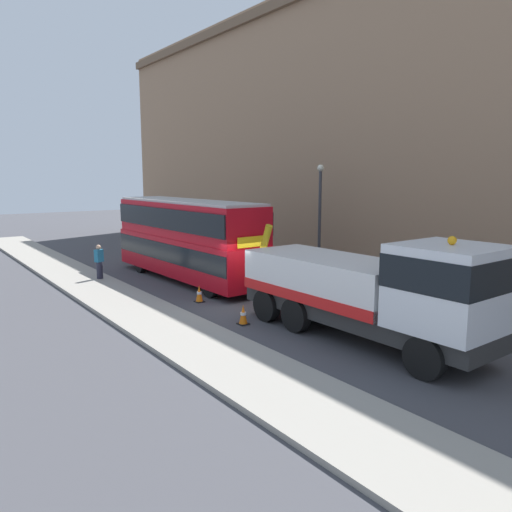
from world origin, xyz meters
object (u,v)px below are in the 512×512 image
Objects in this scene: traffic_cone_midway at (243,315)px; street_lamp at (320,210)px; recovery_tow_truck at (369,288)px; pedestrian_onlooker at (99,262)px; traffic_cone_near_bus at (199,294)px; double_decker_bus at (187,236)px.

street_lamp is at bearing 121.27° from traffic_cone_midway.
street_lamp reaches higher than recovery_tow_truck.
recovery_tow_truck is at bearing -9.09° from pedestrian_onlooker.
traffic_cone_near_bus is (-7.61, -1.80, -1.42)m from recovery_tow_truck.
recovery_tow_truck is 11.94m from double_decker_bus.
street_lamp is at bearing 100.15° from traffic_cone_near_bus.
street_lamp is at bearing 143.58° from recovery_tow_truck.
double_decker_bus is (-11.93, -0.01, 0.47)m from recovery_tow_truck.
double_decker_bus is 7.14m from street_lamp.
double_decker_bus is 5.04m from traffic_cone_near_bus.
street_lamp is (-9.07, 6.41, 1.71)m from recovery_tow_truck.
recovery_tow_truck is at bearing 28.49° from traffic_cone_midway.
double_decker_bus is at bearing 178.87° from recovery_tow_truck.
traffic_cone_near_bus and traffic_cone_midway have the same top height.
traffic_cone_near_bus is at bearing 175.11° from traffic_cone_midway.
street_lamp is (2.85, 6.42, 1.24)m from double_decker_bus.
recovery_tow_truck is at bearing -1.13° from double_decker_bus.
traffic_cone_near_bus is (4.32, -1.79, -1.89)m from double_decker_bus.
pedestrian_onlooker is 0.29× the size of street_lamp.
recovery_tow_truck is 1.74× the size of street_lamp.
recovery_tow_truck is 14.12× the size of traffic_cone_near_bus.
pedestrian_onlooker is 2.38× the size of traffic_cone_near_bus.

